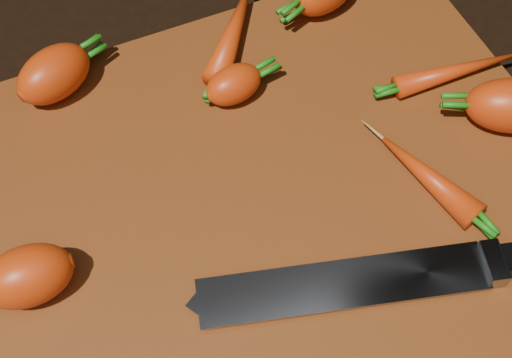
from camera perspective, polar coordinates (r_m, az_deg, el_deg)
name	(u,v)px	position (r m, az deg, el deg)	size (l,w,h in m)	color
ground	(261,212)	(0.57, 0.41, -2.66)	(2.00, 2.00, 0.01)	black
cutting_board	(261,205)	(0.56, 0.41, -2.11)	(0.50, 0.40, 0.01)	brown
carrot_0	(54,74)	(0.62, -15.87, 8.09)	(0.07, 0.04, 0.04)	red
carrot_1	(28,276)	(0.52, -17.80, -7.42)	(0.06, 0.04, 0.04)	red
carrot_3	(234,84)	(0.60, -1.80, 7.57)	(0.05, 0.03, 0.03)	red
carrot_5	(233,31)	(0.64, -1.81, 11.78)	(0.12, 0.02, 0.02)	red
carrot_6	(457,71)	(0.64, 15.76, 8.32)	(0.11, 0.02, 0.02)	red
carrot_7	(428,177)	(0.56, 13.60, 0.16)	(0.10, 0.02, 0.02)	red
knife	(372,280)	(0.52, 9.23, -8.01)	(0.34, 0.12, 0.02)	gray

